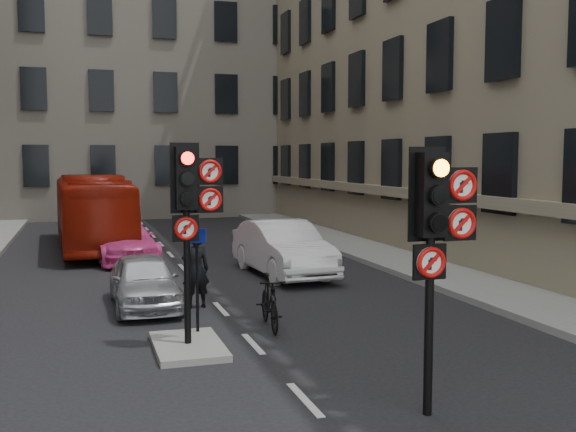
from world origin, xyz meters
TOP-DOWN VIEW (x-y plane):
  - pavement_right at (7.20, 12.00)m, footprint 3.00×50.00m
  - centre_island at (-1.20, 5.00)m, footprint 1.20×2.00m
  - building_far at (0.00, 38.00)m, footprint 30.00×14.00m
  - signal_near at (1.49, 0.99)m, footprint 0.91×0.40m
  - signal_far at (-1.11, 4.99)m, footprint 0.91×0.40m
  - car_silver at (-1.64, 8.68)m, footprint 1.51×3.63m
  - car_white at (2.62, 11.83)m, footprint 2.02×4.92m
  - car_pink at (-1.69, 16.05)m, footprint 2.35×4.79m
  - bus_red at (-2.59, 19.55)m, footprint 2.81×10.10m
  - motorcycle at (0.60, 6.00)m, footprint 0.69×1.85m
  - motorcyclist at (-0.51, 8.32)m, footprint 0.67×0.46m
  - info_sign at (-0.90, 5.73)m, footprint 0.33×0.15m

SIDE VIEW (x-z plane):
  - centre_island at x=-1.20m, z-range 0.00..0.12m
  - pavement_right at x=7.20m, z-range 0.00..0.16m
  - motorcycle at x=0.60m, z-range 0.00..1.08m
  - car_silver at x=-1.64m, z-range 0.00..1.23m
  - car_pink at x=-1.69m, z-range 0.00..1.34m
  - car_white at x=2.62m, z-range 0.00..1.58m
  - motorcyclist at x=-0.51m, z-range 0.00..1.76m
  - bus_red at x=-2.59m, z-range 0.00..2.79m
  - info_sign at x=-0.90m, z-range 0.41..2.39m
  - signal_near at x=1.49m, z-range 0.79..4.37m
  - signal_far at x=-1.11m, z-range 0.91..4.49m
  - building_far at x=0.00m, z-range 0.00..20.00m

